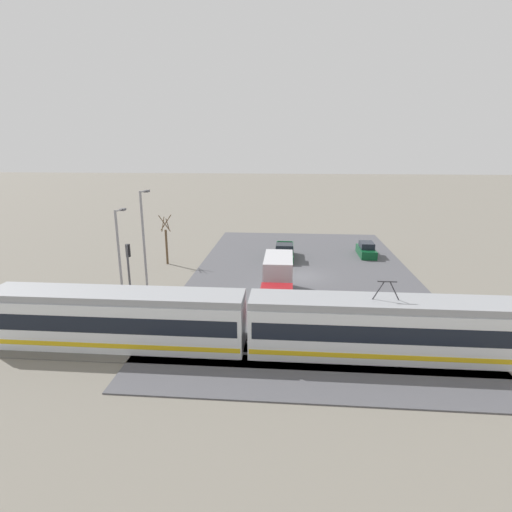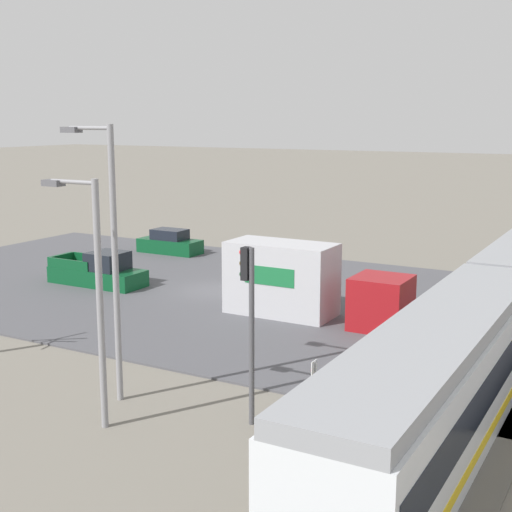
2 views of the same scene
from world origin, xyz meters
The scene contains 10 objects.
ground_plane centered at (0.00, 0.00, 0.00)m, with size 320.00×320.00×0.00m, color slate.
road_surface centered at (0.00, 0.00, 0.04)m, with size 21.56×39.96×0.08m.
light_rail_tram centered at (3.94, 14.80, 1.78)m, with size 32.00×2.80×4.64m.
box_truck centered at (2.31, 6.16, 1.60)m, with size 2.35×8.35×3.29m.
pickup_truck centered at (1.92, -6.17, 0.77)m, with size 2.00×5.40×1.84m.
sedan_car_0 centered at (-7.43, -8.31, 0.73)m, with size 1.72×4.28×1.59m.
traffic_light_pole centered at (13.25, 9.61, 3.42)m, with size 0.28×0.47×5.28m.
street_lamp_near_crossing centered at (15.51, 5.82, 4.22)m, with size 0.36×1.95×7.23m.
street_lamp_mid_block centered at (13.68, 4.89, 4.98)m, with size 0.36×1.95×8.69m.
no_parking_sign centered at (13.60, 11.84, 1.47)m, with size 0.32×0.08×2.42m.
Camera 2 is at (30.35, 19.40, 8.84)m, focal length 50.00 mm.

